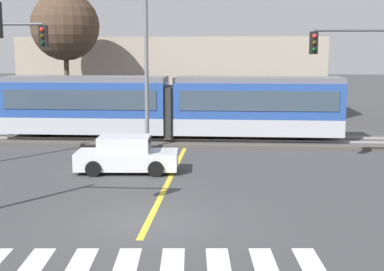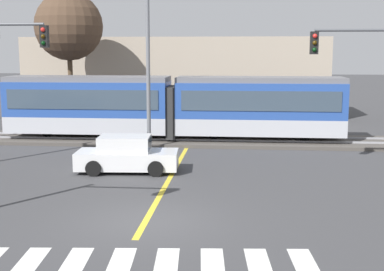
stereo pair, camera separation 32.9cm
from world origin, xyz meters
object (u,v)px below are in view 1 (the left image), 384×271
sedan_crossing (127,155)px  traffic_light_mid_right (378,72)px  street_lamp_centre (149,44)px  light_rail_tram (171,105)px  bare_tree_west (65,27)px

sedan_crossing → traffic_light_mid_right: (10.20, 0.51, 3.47)m
traffic_light_mid_right → street_lamp_centre: (-9.95, 4.30, 1.15)m
light_rail_tram → street_lamp_centre: size_ratio=1.94×
light_rail_tram → street_lamp_centre: 4.34m
traffic_light_mid_right → bare_tree_west: bearing=144.3°
street_lamp_centre → sedan_crossing: bearing=-93.0°
traffic_light_mid_right → bare_tree_west: 20.48m
light_rail_tram → sedan_crossing: light_rail_tram is taller
sedan_crossing → street_lamp_centre: (0.25, 4.81, 4.62)m
bare_tree_west → traffic_light_mid_right: bearing=-35.7°
bare_tree_west → sedan_crossing: bearing=-62.9°
sedan_crossing → traffic_light_mid_right: bearing=2.9°
sedan_crossing → traffic_light_mid_right: size_ratio=0.69×
light_rail_tram → traffic_light_mid_right: 11.80m
sedan_crossing → street_lamp_centre: 6.67m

